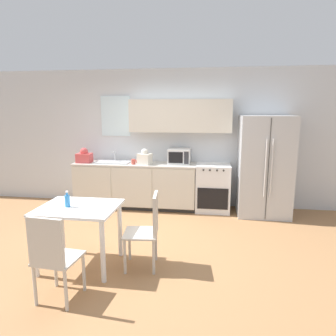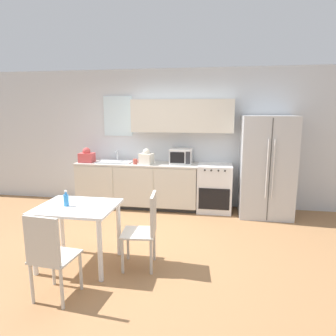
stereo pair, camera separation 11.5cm
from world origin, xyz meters
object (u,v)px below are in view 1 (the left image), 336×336
at_px(coffee_mug, 134,162).
at_px(dining_chair_side, 149,226).
at_px(microwave, 179,156).
at_px(dining_table, 79,217).
at_px(drink_bottle, 67,200).
at_px(oven_range, 213,188).
at_px(refrigerator, 264,166).
at_px(dining_chair_near, 52,254).

distance_m(coffee_mug, dining_chair_side, 2.31).
height_order(microwave, dining_table, microwave).
relative_size(coffee_mug, drink_bottle, 0.56).
height_order(oven_range, microwave, microwave).
bearing_deg(refrigerator, drink_bottle, -139.01).
distance_m(refrigerator, microwave, 1.59).
bearing_deg(refrigerator, dining_table, -138.06).
relative_size(microwave, dining_chair_side, 0.45).
height_order(coffee_mug, dining_chair_near, coffee_mug).
height_order(dining_chair_side, drink_bottle, drink_bottle).
bearing_deg(dining_table, refrigerator, 41.94).
relative_size(oven_range, coffee_mug, 8.23).
relative_size(dining_table, dining_chair_near, 1.00).
xyz_separation_m(dining_table, dining_chair_side, (0.84, 0.08, -0.10)).
height_order(microwave, coffee_mug, microwave).
relative_size(microwave, dining_chair_near, 0.45).
bearing_deg(drink_bottle, microwave, 66.23).
bearing_deg(dining_chair_side, oven_range, -24.99).
distance_m(dining_chair_side, drink_bottle, 1.02).
bearing_deg(dining_table, dining_chair_near, -85.29).
bearing_deg(dining_chair_near, microwave, 79.69).
height_order(coffee_mug, drink_bottle, coffee_mug).
xyz_separation_m(oven_range, drink_bottle, (-1.74, -2.39, 0.40)).
relative_size(oven_range, dining_chair_near, 0.97).
bearing_deg(dining_chair_side, refrigerator, -43.76).
bearing_deg(oven_range, dining_chair_side, -108.84).
bearing_deg(microwave, refrigerator, -5.67).
bearing_deg(dining_chair_near, coffee_mug, 94.58).
bearing_deg(coffee_mug, microwave, 13.35).
bearing_deg(dining_chair_near, refrigerator, 56.29).
bearing_deg(dining_chair_near, drink_bottle, 109.71).
bearing_deg(dining_chair_near, dining_chair_side, 52.51).
distance_m(oven_range, dining_chair_near, 3.49).
bearing_deg(coffee_mug, drink_bottle, -95.82).
relative_size(dining_chair_near, dining_chair_side, 1.00).
bearing_deg(drink_bottle, oven_range, 53.92).
bearing_deg(dining_table, drink_bottle, -165.74).
relative_size(coffee_mug, dining_chair_side, 0.12).
xyz_separation_m(dining_table, drink_bottle, (-0.12, -0.03, 0.21)).
bearing_deg(drink_bottle, dining_chair_near, -75.75).
distance_m(microwave, coffee_mug, 0.88).
height_order(microwave, drink_bottle, microwave).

